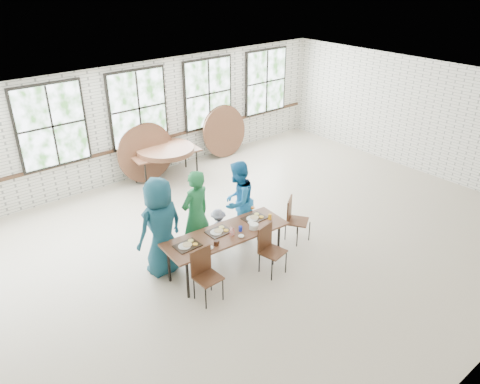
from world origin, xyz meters
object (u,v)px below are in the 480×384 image
object	(u,v)px
dining_table	(226,235)
chair_near_right	(269,245)
chair_near_left	(204,270)
storage_table	(166,154)

from	to	relation	value
dining_table	chair_near_right	size ratio (longest dim) A/B	2.58
dining_table	chair_near_left	size ratio (longest dim) A/B	2.58
dining_table	storage_table	xyz separation A→B (m)	(1.26, 4.16, -0.00)
dining_table	chair_near_right	bearing A→B (deg)	-45.34
chair_near_right	chair_near_left	bearing A→B (deg)	162.35
chair_near_left	chair_near_right	size ratio (longest dim) A/B	1.00
dining_table	chair_near_right	world-z (taller)	chair_near_right
chair_near_right	dining_table	bearing A→B (deg)	118.48
dining_table	chair_near_left	bearing A→B (deg)	-146.53
dining_table	storage_table	distance (m)	4.35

